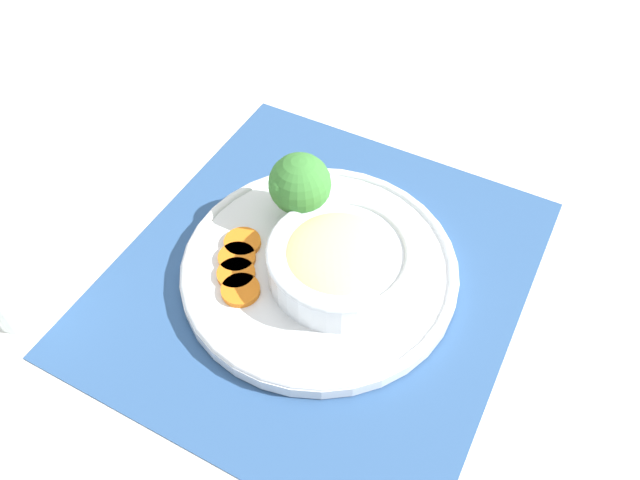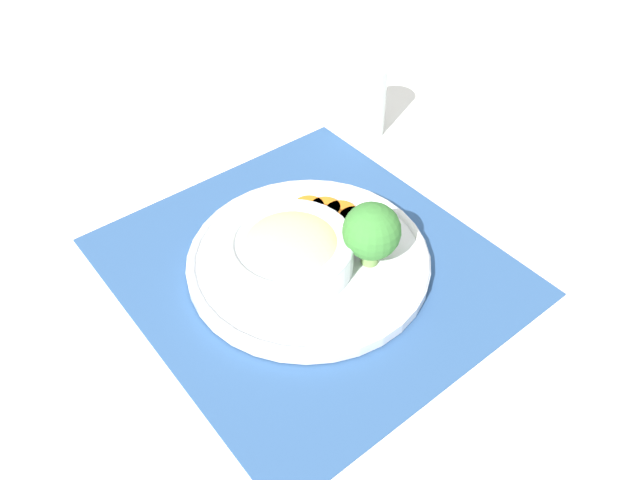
# 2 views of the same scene
# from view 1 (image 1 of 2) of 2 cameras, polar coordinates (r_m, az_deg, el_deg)

# --- Properties ---
(ground_plane) EXTENTS (4.00, 4.00, 0.00)m
(ground_plane) POSITION_cam_1_polar(r_m,az_deg,el_deg) (0.74, -0.05, -3.19)
(ground_plane) COLOR white
(placemat) EXTENTS (0.54, 0.50, 0.00)m
(placemat) POSITION_cam_1_polar(r_m,az_deg,el_deg) (0.74, -0.05, -3.10)
(placemat) COLOR #2D5184
(placemat) RESTS_ON ground_plane
(plate) EXTENTS (0.32, 0.32, 0.02)m
(plate) POSITION_cam_1_polar(r_m,az_deg,el_deg) (0.73, -0.06, -2.47)
(plate) COLOR silver
(plate) RESTS_ON placemat
(bowl) EXTENTS (0.16, 0.16, 0.05)m
(bowl) POSITION_cam_1_polar(r_m,az_deg,el_deg) (0.70, 1.61, -1.95)
(bowl) COLOR silver
(bowl) RESTS_ON plate
(broccoli_floret) EXTENTS (0.07, 0.07, 0.09)m
(broccoli_floret) POSITION_cam_1_polar(r_m,az_deg,el_deg) (0.74, -1.90, 5.10)
(broccoli_floret) COLOR #759E51
(broccoli_floret) RESTS_ON plate
(carrot_slice_near) EXTENTS (0.04, 0.04, 0.01)m
(carrot_slice_near) POSITION_cam_1_polar(r_m,az_deg,el_deg) (0.75, -7.11, -0.23)
(carrot_slice_near) COLOR orange
(carrot_slice_near) RESTS_ON plate
(carrot_slice_middle) EXTENTS (0.04, 0.04, 0.01)m
(carrot_slice_middle) POSITION_cam_1_polar(r_m,az_deg,el_deg) (0.73, -7.61, -1.62)
(carrot_slice_middle) COLOR orange
(carrot_slice_middle) RESTS_ON plate
(carrot_slice_far) EXTENTS (0.04, 0.04, 0.01)m
(carrot_slice_far) POSITION_cam_1_polar(r_m,az_deg,el_deg) (0.72, -7.68, -3.09)
(carrot_slice_far) COLOR orange
(carrot_slice_far) RESTS_ON plate
(carrot_slice_extra) EXTENTS (0.04, 0.04, 0.01)m
(carrot_slice_extra) POSITION_cam_1_polar(r_m,az_deg,el_deg) (0.71, -7.28, -4.56)
(carrot_slice_extra) COLOR orange
(carrot_slice_extra) RESTS_ON plate
(water_glass) EXTENTS (0.07, 0.07, 0.12)m
(water_glass) POSITION_cam_1_polar(r_m,az_deg,el_deg) (0.75, -26.67, -3.27)
(water_glass) COLOR silver
(water_glass) RESTS_ON ground_plane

